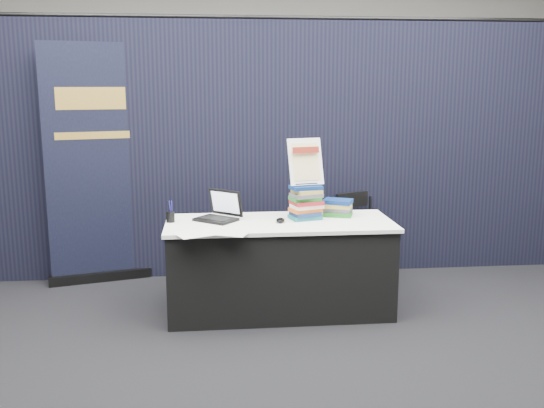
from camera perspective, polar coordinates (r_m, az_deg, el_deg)
The scene contains 15 objects.
floor at distance 4.53m, azimuth 1.50°, elevation -12.49°, with size 8.00×8.00×0.00m, color black.
wall_back at distance 8.13m, azimuth -2.10°, elevation 10.68°, with size 8.00×0.02×3.50m, color #B0AEA6.
drape_partition at distance 5.77m, azimuth -0.47°, elevation 5.03°, with size 6.00×0.08×2.40m, color black.
display_table at distance 4.91m, azimuth 0.70°, elevation -5.90°, with size 1.80×0.75×0.75m.
laptop at distance 4.88m, azimuth -5.32°, elevation -0.83°, with size 0.38×0.41×0.24m.
mouse at distance 4.77m, azimuth 0.79°, elevation -1.54°, with size 0.07×0.11×0.03m, color black.
brochure_left at distance 4.46m, azimuth -6.87°, elevation -2.74°, with size 0.34×0.24×0.00m, color white.
brochure_mid at distance 4.46m, azimuth -4.16°, elevation -2.68°, with size 0.31×0.22×0.00m, color white.
brochure_right at distance 4.54m, azimuth -4.92°, elevation -2.45°, with size 0.25×0.18×0.00m, color white.
pen_cup at distance 4.84m, azimuth -9.53°, elevation -1.20°, with size 0.07×0.07×0.09m, color black.
book_stack_tall at distance 4.87m, azimuth 3.19°, elevation 0.15°, with size 0.26×0.23×0.28m.
book_stack_short at distance 5.04m, azimuth 6.13°, elevation -0.32°, with size 0.29×0.25×0.14m.
info_sign at distance 4.85m, azimuth 3.18°, elevation 3.95°, with size 0.30×0.17×0.39m.
pullup_banner at distance 5.77m, azimuth -16.25°, elevation 2.29°, with size 0.92×0.33×2.19m.
stacking_chair at distance 5.69m, azimuth 7.79°, elevation -2.77°, with size 0.49×0.51×0.82m.
Camera 1 is at (-0.54, -4.11, 1.82)m, focal length 40.00 mm.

